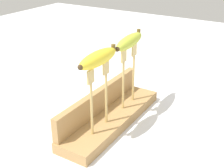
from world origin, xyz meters
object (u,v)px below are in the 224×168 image
object	(u,v)px
banana_raised_left	(98,58)
fork_stand_right	(129,71)
fork_stand_left	(99,92)
banana_raised_right	(129,41)

from	to	relation	value
banana_raised_left	fork_stand_right	bearing A→B (deg)	-0.00
fork_stand_left	fork_stand_right	xyz separation A→B (m)	(0.16, 0.00, 0.00)
banana_raised_right	fork_stand_left	bearing A→B (deg)	180.00
banana_raised_right	fork_stand_right	bearing A→B (deg)	4.98
fork_stand_right	banana_raised_left	bearing A→B (deg)	180.00
fork_stand_left	fork_stand_right	world-z (taller)	fork_stand_right
fork_stand_right	banana_raised_left	distance (m)	0.19
banana_raised_left	banana_raised_right	distance (m)	0.16
banana_raised_left	banana_raised_right	world-z (taller)	same
fork_stand_right	banana_raised_left	xyz separation A→B (m)	(-0.16, 0.00, 0.09)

